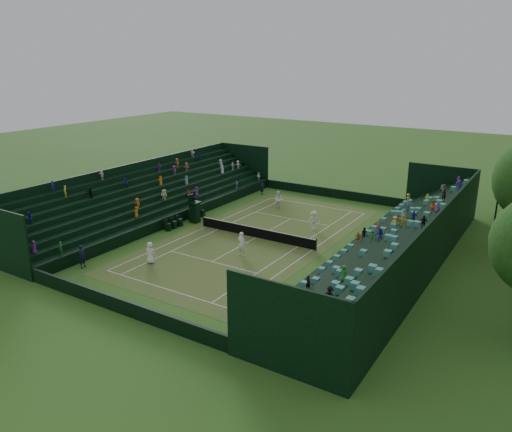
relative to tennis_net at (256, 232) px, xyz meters
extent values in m
plane|color=#386A21|center=(0.00, 0.00, -0.53)|extent=(160.00, 160.00, 0.00)
cube|color=#3A7025|center=(0.00, 0.00, -0.52)|extent=(12.97, 26.77, 0.01)
cube|color=black|center=(0.00, 15.88, -0.03)|extent=(17.17, 0.20, 1.00)
cube|color=black|center=(0.00, -15.88, -0.03)|extent=(17.17, 0.20, 1.00)
cube|color=black|center=(8.48, 0.00, -0.03)|extent=(0.20, 31.77, 1.00)
cube|color=black|center=(-8.48, 0.00, -0.03)|extent=(0.20, 31.77, 1.00)
cube|color=black|center=(8.98, 0.00, -0.03)|extent=(0.80, 32.00, 1.00)
cube|color=black|center=(9.79, 0.00, 0.20)|extent=(0.80, 32.00, 1.45)
cube|color=black|center=(10.58, 0.00, 0.42)|extent=(0.80, 32.00, 1.90)
cube|color=black|center=(11.38, 0.00, 0.65)|extent=(0.80, 32.00, 2.35)
cube|color=black|center=(12.18, 0.00, 0.87)|extent=(0.80, 32.00, 2.80)
cube|color=black|center=(12.98, 0.00, 1.10)|extent=(0.80, 32.00, 3.25)
cube|color=black|center=(13.79, 0.00, 1.32)|extent=(0.80, 32.00, 3.70)
cube|color=black|center=(14.59, 0.00, 1.55)|extent=(0.80, 32.00, 4.15)
cube|color=black|center=(15.08, 0.00, 1.92)|extent=(0.20, 32.00, 4.90)
cube|color=black|center=(-8.98, 0.00, -0.03)|extent=(0.80, 32.00, 1.00)
cube|color=black|center=(-9.79, 0.00, 0.20)|extent=(0.80, 32.00, 1.45)
cube|color=black|center=(-10.58, 0.00, 0.42)|extent=(0.80, 32.00, 1.90)
cube|color=black|center=(-11.38, 0.00, 0.65)|extent=(0.80, 32.00, 2.35)
cube|color=black|center=(-12.18, 0.00, 0.87)|extent=(0.80, 32.00, 2.80)
cube|color=black|center=(-12.98, 0.00, 1.10)|extent=(0.80, 32.00, 3.25)
cube|color=black|center=(-13.79, 0.00, 1.32)|extent=(0.80, 32.00, 3.70)
cube|color=black|center=(-14.59, 0.00, 1.55)|extent=(0.80, 32.00, 4.15)
cube|color=black|center=(-15.08, 0.00, 1.92)|extent=(0.20, 32.00, 4.90)
cylinder|color=black|center=(-5.79, 0.00, 0.00)|extent=(0.10, 0.10, 1.06)
cylinder|color=black|center=(5.79, 0.00, 0.00)|extent=(0.10, 0.10, 1.06)
cube|color=black|center=(0.00, 0.00, -0.07)|extent=(11.57, 0.02, 0.86)
cube|color=white|center=(0.00, 0.00, 0.40)|extent=(11.57, 0.04, 0.07)
cylinder|color=black|center=(17.00, 16.00, 0.97)|extent=(0.16, 0.16, 3.00)
cube|color=black|center=(17.75, 16.00, 2.77)|extent=(2.00, 1.00, 0.80)
cube|color=black|center=(-7.23, 0.56, 0.44)|extent=(0.75, 0.75, 1.93)
cube|color=black|center=(-7.23, 0.56, 1.46)|extent=(0.96, 0.96, 0.11)
cube|color=black|center=(-7.61, 0.56, 1.83)|extent=(0.09, 0.96, 0.75)
imported|color=black|center=(-7.23, 0.56, 2.01)|extent=(0.48, 0.56, 1.00)
cube|color=black|center=(-7.76, -2.68, -0.18)|extent=(0.44, 0.44, 0.70)
cube|color=black|center=(-7.98, -2.68, 0.26)|extent=(0.05, 0.44, 0.44)
cube|color=black|center=(-7.76, -1.88, -0.18)|extent=(0.44, 0.44, 0.70)
cube|color=black|center=(-7.98, -1.88, 0.26)|extent=(0.05, 0.44, 0.44)
cube|color=black|center=(-7.76, -1.08, -0.18)|extent=(0.44, 0.44, 0.70)
cube|color=black|center=(-7.98, -1.08, 0.26)|extent=(0.05, 0.44, 0.44)
cube|color=black|center=(-7.76, 0.72, -0.18)|extent=(0.44, 0.44, 0.70)
cube|color=black|center=(-7.98, 0.72, 0.26)|extent=(0.05, 0.44, 0.44)
cube|color=black|center=(-7.76, 1.52, -0.18)|extent=(0.44, 0.44, 0.70)
cube|color=black|center=(-7.98, 1.52, 0.26)|extent=(0.05, 0.44, 0.44)
cube|color=black|center=(-7.76, 2.32, -0.18)|extent=(0.44, 0.44, 0.70)
cube|color=black|center=(-7.98, 2.32, 0.26)|extent=(0.05, 0.44, 0.44)
imported|color=white|center=(-3.81, -9.08, 0.32)|extent=(0.93, 0.71, 1.70)
imported|color=white|center=(1.24, -4.09, 0.47)|extent=(0.74, 0.50, 1.99)
imported|color=white|center=(-2.79, 8.90, 0.40)|extent=(1.08, 0.95, 1.86)
imported|color=white|center=(3.30, 4.70, 0.37)|extent=(1.33, 1.14, 1.79)
imported|color=black|center=(-7.18, 12.73, 0.32)|extent=(0.48, 0.67, 1.70)
imported|color=black|center=(-7.50, -12.40, 0.37)|extent=(0.53, 0.72, 1.78)
camera|label=1|loc=(21.85, -34.68, 14.43)|focal=35.00mm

